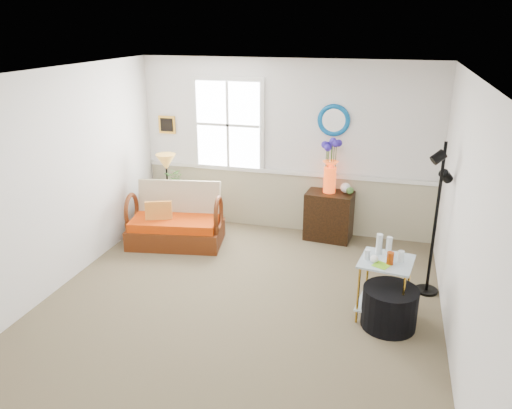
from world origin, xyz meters
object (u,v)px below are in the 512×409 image
(loveseat, at_px, (175,216))
(side_table, at_px, (384,289))
(lamp_stand, at_px, (168,208))
(floor_lamp, at_px, (436,221))
(ottoman, at_px, (389,307))
(cabinet, at_px, (329,216))

(loveseat, bearing_deg, side_table, -31.56)
(loveseat, bearing_deg, lamp_stand, 114.48)
(floor_lamp, relative_size, ottoman, 3.19)
(cabinet, bearing_deg, floor_lamp, -37.68)
(lamp_stand, xyz_separation_m, cabinet, (2.48, 0.26, 0.03))
(loveseat, bearing_deg, ottoman, -33.73)
(ottoman, bearing_deg, side_table, 114.00)
(lamp_stand, bearing_deg, cabinet, 6.00)
(lamp_stand, bearing_deg, ottoman, -28.86)
(loveseat, distance_m, lamp_stand, 0.64)
(cabinet, distance_m, side_table, 2.16)
(side_table, distance_m, ottoman, 0.22)
(floor_lamp, bearing_deg, side_table, -150.53)
(side_table, height_order, floor_lamp, floor_lamp)
(cabinet, xyz_separation_m, floor_lamp, (1.37, -1.28, 0.56))
(loveseat, xyz_separation_m, side_table, (2.99, -1.20, -0.09))
(loveseat, distance_m, ottoman, 3.36)
(loveseat, bearing_deg, cabinet, 10.42)
(lamp_stand, height_order, side_table, side_table)
(loveseat, relative_size, ottoman, 2.30)
(side_table, bearing_deg, lamp_stand, 152.81)
(cabinet, height_order, ottoman, cabinet)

